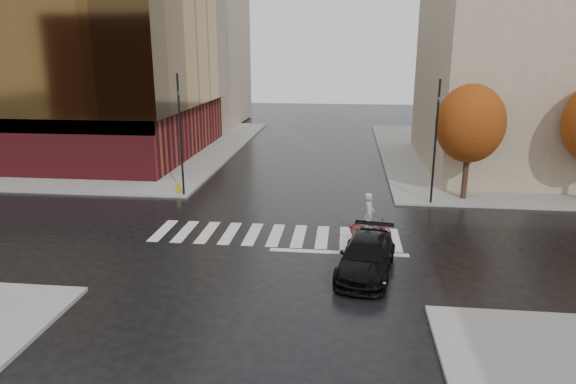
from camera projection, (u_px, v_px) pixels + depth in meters
The scene contains 14 objects.
ground at pixel (274, 239), 23.73m from camera, with size 120.00×120.00×0.00m, color black.
sidewalk_nw at pixel (76, 145), 46.10m from camera, with size 30.00×30.00×0.15m, color gray.
sidewalk_ne at pixel (567, 156), 41.48m from camera, with size 30.00×30.00×0.15m, color gray.
crosswalk at pixel (276, 235), 24.21m from camera, with size 12.00×3.00×0.01m, color silver.
office_glass at pixel (33, 51), 41.11m from camera, with size 27.00×19.00×16.00m.
building_ne_tan at pixel (549, 38), 35.64m from camera, with size 16.00×16.00×18.00m, color gray.
building_nw_far at pixel (180, 33), 58.12m from camera, with size 14.00×12.00×20.00m, color gray.
tree_ne_a at pixel (470, 124), 28.50m from camera, with size 3.80×3.80×6.50m.
sedan at pixel (367, 257), 19.95m from camera, with size 1.96×4.82×1.40m, color black.
cyclist at pixel (370, 223), 23.62m from camera, with size 2.01×1.06×2.17m.
traffic_light_nw at pixel (180, 128), 29.33m from camera, with size 0.20×0.17×7.01m.
traffic_light_ne at pixel (436, 135), 27.80m from camera, with size 0.16×0.19×6.80m.
fire_hydrant at pixel (178, 187), 30.54m from camera, with size 0.23×0.23×0.65m.
manhole at pixel (354, 227), 25.24m from camera, with size 0.53×0.53×0.01m, color #50301C.
Camera 1 is at (3.18, -22.03, 8.53)m, focal length 32.00 mm.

